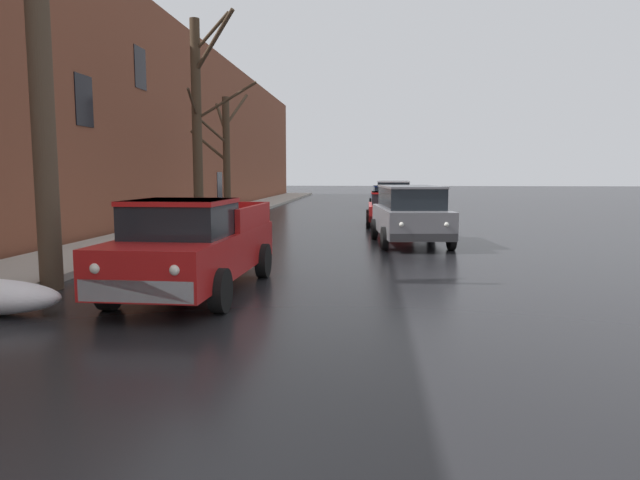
{
  "coord_description": "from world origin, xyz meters",
  "views": [
    {
      "loc": [
        1.41,
        -3.03,
        2.21
      ],
      "look_at": [
        0.52,
        7.01,
        1.04
      ],
      "focal_mm": 32.36,
      "sensor_mm": 36.0,
      "label": 1
    }
  ],
  "objects_px": {
    "bare_tree_far_down_block": "(226,155)",
    "pickup_truck_red_approaching_near_lane": "(194,246)",
    "bare_tree_second_along_sidewalk": "(42,79)",
    "sedan_darkblue_queued_behind_truck": "(386,196)",
    "suv_grey_parked_kerbside_close": "(410,212)",
    "suv_silver_parked_far_down_block": "(393,197)",
    "sedan_red_parked_kerbside_mid": "(389,208)",
    "bare_tree_mid_block": "(199,122)"
  },
  "relations": [
    {
      "from": "sedan_red_parked_kerbside_mid",
      "to": "suv_grey_parked_kerbside_close",
      "type": "bearing_deg",
      "value": -85.96
    },
    {
      "from": "bare_tree_far_down_block",
      "to": "sedan_darkblue_queued_behind_truck",
      "type": "height_order",
      "value": "bare_tree_far_down_block"
    },
    {
      "from": "suv_grey_parked_kerbside_close",
      "to": "suv_silver_parked_far_down_block",
      "type": "relative_size",
      "value": 1.13
    },
    {
      "from": "bare_tree_far_down_block",
      "to": "suv_grey_parked_kerbside_close",
      "type": "distance_m",
      "value": 9.67
    },
    {
      "from": "pickup_truck_red_approaching_near_lane",
      "to": "sedan_red_parked_kerbside_mid",
      "type": "distance_m",
      "value": 14.93
    },
    {
      "from": "bare_tree_mid_block",
      "to": "suv_grey_parked_kerbside_close",
      "type": "relative_size",
      "value": 1.56
    },
    {
      "from": "suv_grey_parked_kerbside_close",
      "to": "sedan_darkblue_queued_behind_truck",
      "type": "height_order",
      "value": "suv_grey_parked_kerbside_close"
    },
    {
      "from": "pickup_truck_red_approaching_near_lane",
      "to": "suv_silver_parked_far_down_block",
      "type": "relative_size",
      "value": 1.25
    },
    {
      "from": "bare_tree_second_along_sidewalk",
      "to": "suv_silver_parked_far_down_block",
      "type": "height_order",
      "value": "bare_tree_second_along_sidewalk"
    },
    {
      "from": "sedan_darkblue_queued_behind_truck",
      "to": "suv_silver_parked_far_down_block",
      "type": "bearing_deg",
      "value": -87.91
    },
    {
      "from": "bare_tree_second_along_sidewalk",
      "to": "sedan_darkblue_queued_behind_truck",
      "type": "distance_m",
      "value": 27.55
    },
    {
      "from": "bare_tree_far_down_block",
      "to": "sedan_darkblue_queued_behind_truck",
      "type": "bearing_deg",
      "value": 61.02
    },
    {
      "from": "sedan_red_parked_kerbside_mid",
      "to": "sedan_darkblue_queued_behind_truck",
      "type": "bearing_deg",
      "value": 89.32
    },
    {
      "from": "suv_grey_parked_kerbside_close",
      "to": "bare_tree_second_along_sidewalk",
      "type": "bearing_deg",
      "value": -133.0
    },
    {
      "from": "bare_tree_mid_block",
      "to": "suv_silver_parked_far_down_block",
      "type": "distance_m",
      "value": 12.95
    },
    {
      "from": "bare_tree_far_down_block",
      "to": "pickup_truck_red_approaching_near_lane",
      "type": "height_order",
      "value": "bare_tree_far_down_block"
    },
    {
      "from": "bare_tree_second_along_sidewalk",
      "to": "bare_tree_mid_block",
      "type": "xyz_separation_m",
      "value": [
        0.05,
        9.56,
        0.06
      ]
    },
    {
      "from": "pickup_truck_red_approaching_near_lane",
      "to": "sedan_red_parked_kerbside_mid",
      "type": "height_order",
      "value": "pickup_truck_red_approaching_near_lane"
    },
    {
      "from": "bare_tree_second_along_sidewalk",
      "to": "sedan_darkblue_queued_behind_truck",
      "type": "bearing_deg",
      "value": 75.26
    },
    {
      "from": "pickup_truck_red_approaching_near_lane",
      "to": "sedan_darkblue_queued_behind_truck",
      "type": "distance_m",
      "value": 26.87
    },
    {
      "from": "bare_tree_far_down_block",
      "to": "suv_silver_parked_far_down_block",
      "type": "xyz_separation_m",
      "value": [
        7.29,
        6.19,
        -1.99
      ]
    },
    {
      "from": "suv_silver_parked_far_down_block",
      "to": "sedan_darkblue_queued_behind_truck",
      "type": "height_order",
      "value": "suv_silver_parked_far_down_block"
    },
    {
      "from": "bare_tree_far_down_block",
      "to": "suv_grey_parked_kerbside_close",
      "type": "xyz_separation_m",
      "value": [
        7.37,
        -5.94,
        -1.99
      ]
    },
    {
      "from": "bare_tree_mid_block",
      "to": "suv_silver_parked_far_down_block",
      "type": "relative_size",
      "value": 1.76
    },
    {
      "from": "pickup_truck_red_approaching_near_lane",
      "to": "suv_silver_parked_far_down_block",
      "type": "height_order",
      "value": "suv_silver_parked_far_down_block"
    },
    {
      "from": "pickup_truck_red_approaching_near_lane",
      "to": "sedan_red_parked_kerbside_mid",
      "type": "relative_size",
      "value": 1.33
    },
    {
      "from": "bare_tree_mid_block",
      "to": "sedan_darkblue_queued_behind_truck",
      "type": "relative_size",
      "value": 1.78
    },
    {
      "from": "bare_tree_mid_block",
      "to": "suv_silver_parked_far_down_block",
      "type": "bearing_deg",
      "value": 55.4
    },
    {
      "from": "bare_tree_second_along_sidewalk",
      "to": "bare_tree_far_down_block",
      "type": "xyz_separation_m",
      "value": [
        -0.09,
        13.74,
        -0.96
      ]
    },
    {
      "from": "bare_tree_mid_block",
      "to": "bare_tree_far_down_block",
      "type": "bearing_deg",
      "value": 91.91
    },
    {
      "from": "suv_grey_parked_kerbside_close",
      "to": "sedan_darkblue_queued_behind_truck",
      "type": "bearing_deg",
      "value": 90.96
    },
    {
      "from": "suv_silver_parked_far_down_block",
      "to": "sedan_darkblue_queued_behind_truck",
      "type": "xyz_separation_m",
      "value": [
        -0.24,
        6.54,
        -0.23
      ]
    },
    {
      "from": "pickup_truck_red_approaching_near_lane",
      "to": "suv_grey_parked_kerbside_close",
      "type": "xyz_separation_m",
      "value": [
        4.47,
        7.88,
        0.11
      ]
    },
    {
      "from": "bare_tree_far_down_block",
      "to": "suv_grey_parked_kerbside_close",
      "type": "bearing_deg",
      "value": -38.86
    },
    {
      "from": "suv_silver_parked_far_down_block",
      "to": "bare_tree_far_down_block",
      "type": "bearing_deg",
      "value": -139.67
    },
    {
      "from": "bare_tree_mid_block",
      "to": "sedan_red_parked_kerbside_mid",
      "type": "distance_m",
      "value": 8.88
    },
    {
      "from": "bare_tree_far_down_block",
      "to": "pickup_truck_red_approaching_near_lane",
      "type": "bearing_deg",
      "value": -78.15
    },
    {
      "from": "bare_tree_far_down_block",
      "to": "sedan_darkblue_queued_behind_truck",
      "type": "distance_m",
      "value": 14.72
    },
    {
      "from": "sedan_red_parked_kerbside_mid",
      "to": "suv_silver_parked_far_down_block",
      "type": "bearing_deg",
      "value": 86.09
    },
    {
      "from": "bare_tree_second_along_sidewalk",
      "to": "suv_grey_parked_kerbside_close",
      "type": "distance_m",
      "value": 11.07
    },
    {
      "from": "suv_grey_parked_kerbside_close",
      "to": "sedan_red_parked_kerbside_mid",
      "type": "xyz_separation_m",
      "value": [
        -0.46,
        6.5,
        -0.24
      ]
    },
    {
      "from": "bare_tree_second_along_sidewalk",
      "to": "bare_tree_mid_block",
      "type": "distance_m",
      "value": 9.56
    }
  ]
}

